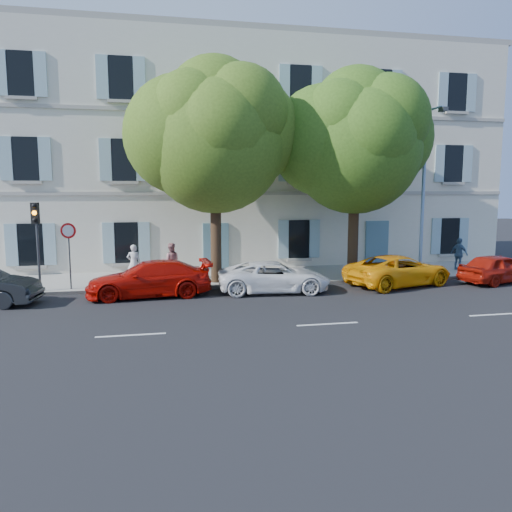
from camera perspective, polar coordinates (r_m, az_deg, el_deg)
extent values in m
plane|color=black|center=(19.64, 4.23, -4.73)|extent=(90.00, 90.00, 0.00)
cube|color=#A09E96|center=(23.85, 1.32, -2.32)|extent=(36.00, 4.50, 0.15)
cube|color=#9E998E|center=(21.78, 2.60, -3.27)|extent=(36.00, 0.16, 0.16)
cube|color=beige|center=(29.18, -1.22, 11.18)|extent=(28.00, 7.00, 12.00)
imported|color=#AC0B04|center=(20.07, -12.10, -2.57)|extent=(4.95, 2.23, 1.41)
imported|color=white|center=(20.47, 2.10, -2.38)|extent=(4.79, 2.57, 1.28)
imported|color=#FBA10A|center=(22.68, 15.98, -1.59)|extent=(5.33, 3.55, 1.36)
imported|color=#9F1509|center=(24.96, 25.87, -1.28)|extent=(4.16, 2.58, 1.32)
cylinder|color=#3A2819|center=(21.83, -4.59, 1.91)|extent=(0.47, 0.47, 3.76)
ellipsoid|color=#4D741D|center=(21.81, -4.71, 12.77)|extent=(6.01, 6.01, 6.61)
cylinder|color=#3A2819|center=(23.62, 11.03, 2.11)|extent=(0.48, 0.48, 3.66)
ellipsoid|color=#41701C|center=(23.59, 11.29, 11.99)|extent=(5.95, 5.95, 6.55)
cylinder|color=#383A3D|center=(21.64, -23.61, 0.13)|extent=(0.10, 0.10, 2.93)
cube|color=black|center=(21.36, -23.93, 4.49)|extent=(0.31, 0.27, 0.83)
sphere|color=orange|center=(21.25, -24.00, 4.53)|extent=(0.18, 0.18, 0.18)
cylinder|color=#383A3D|center=(21.62, -20.50, -0.57)|extent=(0.06, 0.06, 2.29)
cylinder|color=red|center=(21.46, -20.67, 2.72)|extent=(0.62, 0.17, 0.62)
cylinder|color=#7293BF|center=(24.52, 18.55, 6.64)|extent=(0.15, 0.15, 7.58)
cylinder|color=#7293BF|center=(24.20, 19.76, 15.59)|extent=(0.12, 1.33, 0.09)
cube|color=#383A3D|center=(23.62, 20.61, 15.41)|extent=(0.24, 0.43, 0.17)
imported|color=silver|center=(22.68, -13.79, -0.77)|extent=(0.63, 0.44, 1.64)
imported|color=#B77576|center=(22.80, -9.69, -0.59)|extent=(0.82, 0.65, 1.66)
imported|color=slate|center=(27.16, 22.20, 0.23)|extent=(0.71, 1.03, 1.63)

